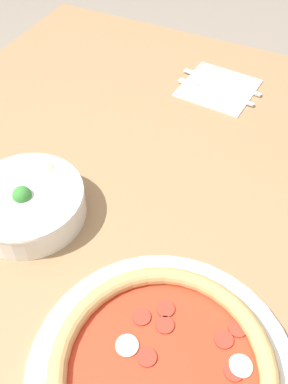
% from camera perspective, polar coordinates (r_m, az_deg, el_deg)
% --- Properties ---
extents(ground_plane, '(8.00, 8.00, 0.00)m').
position_cam_1_polar(ground_plane, '(1.40, -4.81, -23.05)').
color(ground_plane, gray).
extents(dining_table, '(1.39, 0.96, 0.74)m').
position_cam_1_polar(dining_table, '(0.81, -7.72, -8.25)').
color(dining_table, '#99724C').
rests_on(dining_table, ground_plane).
extents(pizza, '(0.36, 0.36, 0.04)m').
position_cam_1_polar(pizza, '(0.60, 2.52, -22.69)').
color(pizza, white).
rests_on(pizza, dining_table).
extents(bowl, '(0.20, 0.20, 0.07)m').
position_cam_1_polar(bowl, '(0.75, -15.32, -1.29)').
color(bowl, white).
rests_on(bowl, dining_table).
extents(napkin, '(0.17, 0.17, 0.00)m').
position_cam_1_polar(napkin, '(1.04, 9.89, 13.51)').
color(napkin, white).
rests_on(napkin, dining_table).
extents(fork, '(0.03, 0.19, 0.00)m').
position_cam_1_polar(fork, '(1.02, 9.58, 12.99)').
color(fork, silver).
rests_on(fork, napkin).
extents(knife, '(0.03, 0.20, 0.01)m').
position_cam_1_polar(knife, '(1.05, 10.71, 14.06)').
color(knife, silver).
rests_on(knife, napkin).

